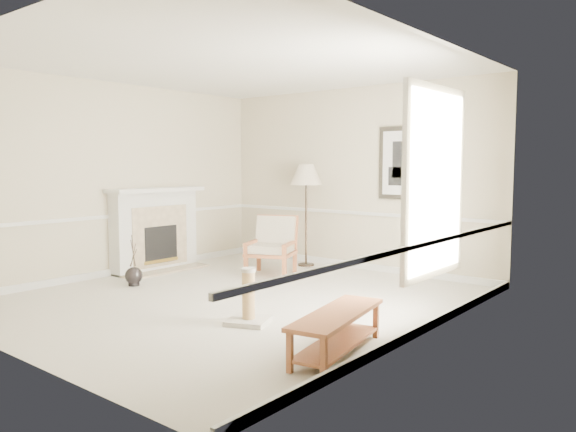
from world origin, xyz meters
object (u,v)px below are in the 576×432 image
object	(u,v)px
armchair	(273,243)
floor_lamp	(306,177)
scratching_post	(248,306)
bench	(337,326)
floor_vase	(134,276)

from	to	relation	value
armchair	floor_lamp	distance (m)	1.33
scratching_post	bench	bearing A→B (deg)	-9.30
floor_vase	scratching_post	world-z (taller)	floor_vase
floor_lamp	bench	distance (m)	4.53
bench	scratching_post	world-z (taller)	scratching_post
floor_vase	floor_lamp	bearing A→B (deg)	71.31
floor_vase	floor_lamp	size ratio (longest dim) A/B	0.42
floor_vase	bench	world-z (taller)	floor_vase
armchair	bench	world-z (taller)	armchair
floor_vase	bench	size ratio (longest dim) A/B	0.52
floor_lamp	floor_vase	bearing A→B (deg)	-108.69
bench	scratching_post	distance (m)	1.28
floor_vase	floor_lamp	xyz separation A→B (m)	(0.93, 2.74, 1.33)
armchair	scratching_post	world-z (taller)	armchair
bench	scratching_post	size ratio (longest dim) A/B	2.31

